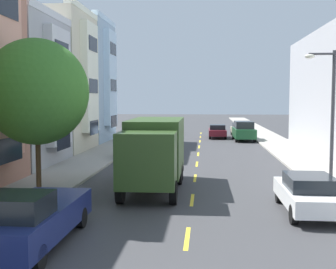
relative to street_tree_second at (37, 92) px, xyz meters
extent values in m
plane|color=#38383A|center=(6.40, 18.30, -4.46)|extent=(160.00, 160.00, 0.00)
cube|color=#A39E93|center=(-0.70, 16.30, -4.39)|extent=(3.20, 120.00, 0.14)
cube|color=#A39E93|center=(13.50, 16.30, -4.39)|extent=(3.20, 120.00, 0.14)
cube|color=yellow|center=(6.40, -4.70, -4.45)|extent=(0.14, 2.20, 0.01)
cube|color=yellow|center=(6.40, 0.30, -4.45)|extent=(0.14, 2.20, 0.01)
cube|color=yellow|center=(6.40, 5.30, -4.45)|extent=(0.14, 2.20, 0.01)
cube|color=yellow|center=(6.40, 10.30, -4.45)|extent=(0.14, 2.20, 0.01)
cube|color=yellow|center=(6.40, 15.30, -4.45)|extent=(0.14, 2.20, 0.01)
cube|color=yellow|center=(6.40, 20.30, -4.45)|extent=(0.14, 2.20, 0.01)
cube|color=yellow|center=(6.40, 25.30, -4.45)|extent=(0.14, 2.20, 0.01)
cube|color=yellow|center=(6.40, 30.30, -4.45)|extent=(0.14, 2.20, 0.01)
cube|color=yellow|center=(6.40, 35.30, -4.45)|extent=(0.14, 2.20, 0.01)
cube|color=#E19B83|center=(-2.02, 1.14, 1.27)|extent=(0.55, 3.26, 8.27)
cube|color=#1E232D|center=(-1.73, 1.14, -2.55)|extent=(0.04, 2.48, 1.10)
cube|color=#1E232D|center=(-1.73, 1.14, 0.64)|extent=(0.04, 2.48, 1.10)
cube|color=#1E232D|center=(-1.73, 1.14, 3.82)|extent=(0.04, 2.48, 1.10)
cube|color=silver|center=(-2.55, 8.59, 4.81)|extent=(0.60, 7.25, 0.44)
cube|color=silver|center=(-2.02, 8.59, 0.43)|extent=(0.55, 3.26, 7.06)
cube|color=#1E232D|center=(-1.73, 8.59, -2.83)|extent=(0.04, 2.48, 1.10)
cube|color=#1E232D|center=(-1.73, 8.59, -0.11)|extent=(0.04, 2.48, 1.10)
cube|color=#1E232D|center=(-1.73, 8.59, 2.60)|extent=(0.04, 2.48, 1.10)
cube|color=beige|center=(-8.22, 16.04, 0.90)|extent=(11.84, 7.25, 10.72)
cube|color=white|center=(-2.55, 16.04, 6.48)|extent=(0.60, 7.25, 0.44)
cube|color=white|center=(-2.02, 16.04, 1.33)|extent=(0.55, 3.26, 8.36)
cube|color=#1E232D|center=(-1.73, 16.04, -2.53)|extent=(0.04, 2.48, 1.10)
cube|color=#1E232D|center=(-1.73, 16.04, 0.69)|extent=(0.04, 2.48, 1.10)
cube|color=#1E232D|center=(-1.73, 16.04, 3.90)|extent=(0.04, 2.48, 1.10)
cube|color=#9EB7CC|center=(-8.52, 23.49, 1.19)|extent=(12.44, 7.25, 11.30)
cube|color=#CAE7FE|center=(-2.55, 23.49, 7.06)|extent=(0.60, 7.25, 0.44)
cube|color=#CAE7FE|center=(-2.02, 23.49, 1.64)|extent=(0.55, 3.26, 8.81)
cube|color=#1E232D|center=(-1.73, 23.49, -2.42)|extent=(0.04, 2.48, 1.10)
cube|color=#1E232D|center=(-1.73, 23.49, 0.96)|extent=(0.04, 2.48, 1.10)
cube|color=#1E232D|center=(-1.73, 23.49, 4.35)|extent=(0.04, 2.48, 1.10)
cylinder|color=#47331E|center=(0.00, 0.00, -2.97)|extent=(0.21, 0.21, 2.69)
ellipsoid|color=#387028|center=(0.00, 0.00, 0.00)|extent=(4.26, 4.26, 4.36)
cylinder|color=#38383D|center=(12.50, 2.24, -1.25)|extent=(0.16, 0.16, 6.14)
cylinder|color=#38383D|center=(11.95, 2.24, 1.67)|extent=(1.10, 0.10, 0.10)
ellipsoid|color=silver|center=(11.45, 2.24, 1.57)|extent=(0.44, 0.28, 0.20)
cube|color=#2D471E|center=(4.59, 3.26, -2.53)|extent=(2.44, 5.25, 2.54)
cube|color=#2D471E|center=(4.62, -0.50, -2.70)|extent=(2.32, 1.92, 2.20)
cube|color=black|center=(4.62, -1.40, -2.21)|extent=(2.02, 0.09, 0.97)
cube|color=black|center=(4.58, 5.80, -4.02)|extent=(2.40, 0.18, 0.24)
cylinder|color=black|center=(3.56, -0.56, -3.98)|extent=(0.29, 0.96, 0.96)
cylinder|color=black|center=(5.68, -0.55, -3.98)|extent=(0.29, 0.96, 0.96)
cylinder|color=black|center=(3.52, 4.67, -3.98)|extent=(0.29, 0.96, 0.96)
cylinder|color=black|center=(5.64, 4.68, -3.98)|extent=(0.29, 0.96, 0.96)
cylinder|color=black|center=(3.53, 3.57, -3.98)|extent=(0.29, 0.96, 0.96)
cylinder|color=black|center=(5.65, 3.58, -3.98)|extent=(0.29, 0.96, 0.96)
cube|color=#194C28|center=(10.72, 26.28, -3.68)|extent=(2.07, 4.85, 0.90)
cube|color=black|center=(10.72, 26.28, -2.88)|extent=(1.78, 2.83, 0.70)
cylinder|color=black|center=(11.55, 27.93, -4.13)|extent=(0.24, 0.67, 0.66)
cylinder|color=black|center=(9.82, 27.89, -4.13)|extent=(0.24, 0.67, 0.66)
cylinder|color=black|center=(11.63, 24.67, -4.13)|extent=(0.24, 0.67, 0.66)
cylinder|color=black|center=(9.90, 24.63, -4.13)|extent=(0.24, 0.67, 0.66)
cube|color=#7A9EC6|center=(1.98, 27.86, -3.73)|extent=(2.01, 5.30, 0.80)
cube|color=black|center=(1.98, 26.70, -3.03)|extent=(1.76, 1.59, 0.60)
cylinder|color=black|center=(1.09, 26.06, -4.13)|extent=(0.22, 0.66, 0.66)
cylinder|color=black|center=(2.87, 26.06, -4.13)|extent=(0.22, 0.66, 0.66)
cylinder|color=black|center=(1.09, 29.66, -4.13)|extent=(0.22, 0.66, 0.66)
cylinder|color=black|center=(2.87, 29.67, -4.13)|extent=(0.22, 0.66, 0.66)
cube|color=tan|center=(10.81, 31.95, -3.83)|extent=(1.92, 4.55, 0.60)
cube|color=black|center=(10.82, 31.72, -3.28)|extent=(1.64, 2.20, 0.50)
cylinder|color=black|center=(11.56, 33.50, -4.13)|extent=(0.24, 0.67, 0.66)
cylinder|color=black|center=(9.98, 33.46, -4.13)|extent=(0.24, 0.67, 0.66)
cylinder|color=black|center=(11.64, 30.44, -4.13)|extent=(0.24, 0.67, 0.66)
cylinder|color=black|center=(10.06, 30.40, -4.13)|extent=(0.24, 0.67, 0.66)
cube|color=#195B60|center=(1.98, 13.13, -3.82)|extent=(1.91, 4.73, 0.62)
cube|color=black|center=(1.98, 13.50, -3.23)|extent=(1.65, 2.85, 0.55)
cylinder|color=black|center=(1.15, 11.55, -4.13)|extent=(0.23, 0.66, 0.66)
cylinder|color=black|center=(2.75, 11.52, -4.13)|extent=(0.23, 0.66, 0.66)
cylinder|color=black|center=(1.21, 14.74, -4.13)|extent=(0.23, 0.66, 0.66)
cylinder|color=black|center=(2.81, 14.71, -4.13)|extent=(0.23, 0.66, 0.66)
cube|color=silver|center=(10.68, -1.40, -3.83)|extent=(1.82, 4.51, 0.60)
cube|color=black|center=(10.68, -1.63, -3.28)|extent=(1.59, 2.17, 0.50)
cylinder|color=black|center=(11.48, 0.12, -4.13)|extent=(0.22, 0.66, 0.66)
cylinder|color=black|center=(9.90, 0.13, -4.13)|extent=(0.22, 0.66, 0.66)
cylinder|color=black|center=(9.88, -2.93, -4.13)|extent=(0.22, 0.66, 0.66)
cube|color=black|center=(2.00, 20.01, -3.83)|extent=(1.84, 4.52, 0.60)
cube|color=black|center=(2.00, 20.23, -3.28)|extent=(1.60, 2.17, 0.50)
cylinder|color=black|center=(1.19, 18.49, -4.13)|extent=(0.23, 0.66, 0.66)
cylinder|color=black|center=(2.77, 18.47, -4.13)|extent=(0.23, 0.66, 0.66)
cylinder|color=black|center=(1.22, 21.55, -4.13)|extent=(0.23, 0.66, 0.66)
cylinder|color=black|center=(2.80, 21.53, -4.13)|extent=(0.23, 0.66, 0.66)
cube|color=navy|center=(2.02, -5.69, -3.73)|extent=(2.04, 5.32, 0.80)
cube|color=black|center=(2.01, -6.86, -3.03)|extent=(1.77, 1.60, 0.60)
cylinder|color=black|center=(2.90, -7.50, -4.13)|extent=(0.23, 0.66, 0.66)
cylinder|color=black|center=(1.15, -3.89, -4.13)|extent=(0.23, 0.66, 0.66)
cylinder|color=black|center=(2.93, -3.90, -4.13)|extent=(0.23, 0.66, 0.66)
cube|color=#333338|center=(1.99, 34.17, -3.83)|extent=(1.84, 4.52, 0.60)
cube|color=black|center=(1.99, 34.39, -3.28)|extent=(1.60, 2.17, 0.50)
cylinder|color=black|center=(1.21, 32.63, -4.13)|extent=(0.23, 0.66, 0.66)
cylinder|color=black|center=(2.79, 32.65, -4.13)|extent=(0.23, 0.66, 0.66)
cylinder|color=black|center=(1.18, 35.69, -4.13)|extent=(0.23, 0.66, 0.66)
cylinder|color=black|center=(2.76, 35.71, -4.13)|extent=(0.23, 0.66, 0.66)
cube|color=maroon|center=(8.20, 29.12, -3.83)|extent=(1.80, 4.50, 0.60)
cube|color=black|center=(8.20, 28.90, -3.28)|extent=(1.58, 2.16, 0.50)
cylinder|color=black|center=(8.99, 30.65, -4.13)|extent=(0.22, 0.66, 0.66)
cylinder|color=black|center=(7.41, 30.65, -4.13)|extent=(0.22, 0.66, 0.66)
cylinder|color=black|center=(8.99, 27.59, -4.13)|extent=(0.22, 0.66, 0.66)
cylinder|color=black|center=(7.41, 27.59, -4.13)|extent=(0.22, 0.66, 0.66)
camera|label=1|loc=(6.92, -17.59, -0.27)|focal=46.98mm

